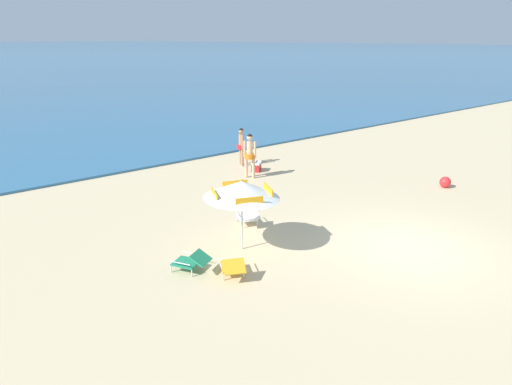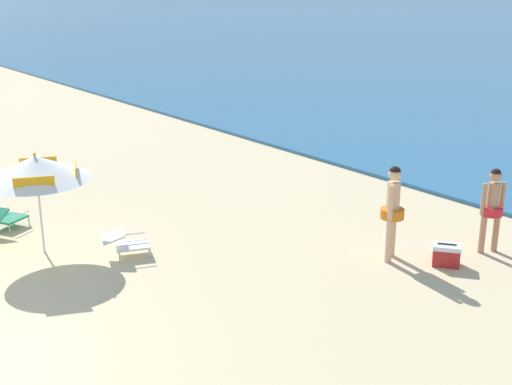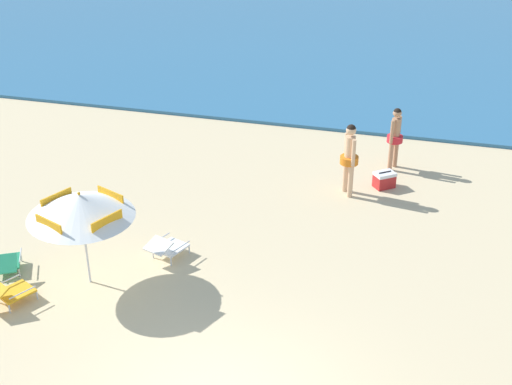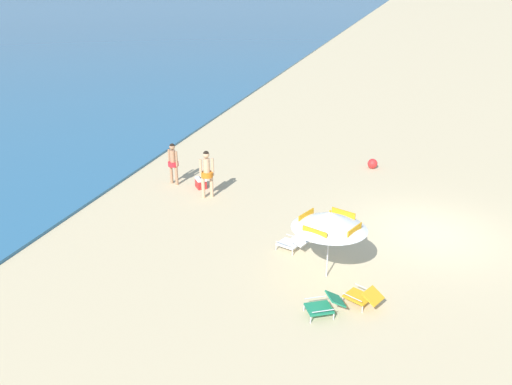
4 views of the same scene
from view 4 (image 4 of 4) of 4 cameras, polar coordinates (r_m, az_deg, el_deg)
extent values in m
plane|color=#D1BA8E|center=(16.91, 19.16, -4.39)|extent=(800.00, 800.00, 0.00)
cylinder|color=silver|center=(13.40, 8.22, -5.95)|extent=(0.04, 0.04, 1.91)
cone|color=white|center=(13.07, 8.40, -3.13)|extent=(2.74, 2.73, 0.50)
cube|color=orange|center=(13.45, 5.74, -2.71)|extent=(0.67, 0.30, 0.25)
cube|color=orange|center=(12.56, 6.70, -4.67)|extent=(0.30, 0.67, 0.25)
cube|color=orange|center=(12.82, 11.14, -4.37)|extent=(0.67, 0.30, 0.25)
cube|color=orange|center=(13.69, 9.91, -2.48)|extent=(0.30, 0.67, 0.25)
sphere|color=orange|center=(12.97, 8.46, -2.11)|extent=(0.06, 0.06, 0.06)
cube|color=#1E7F56|center=(12.29, 7.18, -12.94)|extent=(0.75, 0.78, 0.04)
cube|color=#1E7F56|center=(12.30, 9.03, -11.87)|extent=(0.62, 0.57, 0.24)
cylinder|color=silver|center=(12.08, 6.24, -14.22)|extent=(0.03, 0.03, 0.18)
cylinder|color=silver|center=(12.45, 5.50, -12.93)|extent=(0.03, 0.03, 0.18)
cylinder|color=silver|center=(12.25, 8.84, -13.78)|extent=(0.03, 0.03, 0.18)
cylinder|color=silver|center=(12.62, 8.02, -12.52)|extent=(0.03, 0.03, 0.18)
cylinder|color=silver|center=(12.00, 7.66, -13.22)|extent=(0.28, 0.48, 0.02)
cylinder|color=silver|center=(12.43, 6.76, -11.77)|extent=(0.28, 0.48, 0.02)
cube|color=white|center=(14.97, 3.75, -5.83)|extent=(0.69, 0.74, 0.04)
cube|color=white|center=(14.70, 4.96, -5.45)|extent=(0.61, 0.56, 0.16)
cylinder|color=silver|center=(14.98, 2.31, -6.26)|extent=(0.03, 0.03, 0.18)
cylinder|color=silver|center=(15.34, 3.33, -5.54)|extent=(0.03, 0.03, 0.18)
cylinder|color=silver|center=(14.71, 4.17, -6.88)|extent=(0.03, 0.03, 0.18)
cylinder|color=silver|center=(15.08, 5.16, -6.13)|extent=(0.03, 0.03, 0.18)
cylinder|color=silver|center=(14.71, 3.17, -5.84)|extent=(0.21, 0.52, 0.02)
cylinder|color=silver|center=(15.13, 4.33, -5.02)|extent=(0.21, 0.52, 0.02)
cube|color=gold|center=(12.84, 11.54, -11.53)|extent=(0.74, 0.77, 0.04)
cube|color=gold|center=(12.57, 13.20, -11.40)|extent=(0.61, 0.56, 0.24)
cylinder|color=silver|center=(12.85, 9.81, -11.96)|extent=(0.03, 0.03, 0.18)
cylinder|color=silver|center=(13.20, 11.01, -11.03)|extent=(0.03, 0.03, 0.18)
cylinder|color=silver|center=(12.61, 12.02, -12.88)|extent=(0.03, 0.03, 0.18)
cylinder|color=silver|center=(12.97, 13.17, -11.89)|extent=(0.03, 0.03, 0.18)
cylinder|color=silver|center=(12.57, 10.89, -11.63)|extent=(0.27, 0.49, 0.02)
cylinder|color=silver|center=(12.98, 12.25, -10.55)|extent=(0.27, 0.49, 0.02)
cylinder|color=tan|center=(20.13, -9.61, 2.16)|extent=(0.12, 0.12, 0.82)
cylinder|color=tan|center=(19.93, -9.04, 1.98)|extent=(0.12, 0.12, 0.82)
cylinder|color=red|center=(19.88, -9.40, 3.23)|extent=(0.41, 0.41, 0.17)
cylinder|color=tan|center=(19.80, -9.45, 3.96)|extent=(0.22, 0.22, 0.58)
cylinder|color=tan|center=(19.95, -9.85, 4.03)|extent=(0.09, 0.09, 0.61)
cylinder|color=tan|center=(19.66, -9.03, 3.81)|extent=(0.09, 0.09, 0.61)
sphere|color=tan|center=(19.67, -9.53, 5.16)|extent=(0.22, 0.22, 0.22)
sphere|color=black|center=(19.66, -9.53, 5.24)|extent=(0.20, 0.20, 0.20)
cylinder|color=#D8A87F|center=(18.54, -6.03, 0.67)|extent=(0.13, 0.13, 0.88)
cylinder|color=#D8A87F|center=(18.58, -5.08, 0.76)|extent=(0.13, 0.13, 0.88)
cylinder|color=orange|center=(18.40, -5.61, 2.05)|extent=(0.44, 0.44, 0.18)
cylinder|color=#D8A87F|center=(18.30, -5.64, 2.91)|extent=(0.24, 0.24, 0.63)
cylinder|color=#D8A87F|center=(18.27, -6.33, 2.80)|extent=(0.10, 0.10, 0.66)
cylinder|color=#D8A87F|center=(18.34, -4.96, 2.92)|extent=(0.10, 0.10, 0.66)
sphere|color=#D8A87F|center=(18.15, -5.70, 4.31)|extent=(0.24, 0.24, 0.24)
sphere|color=black|center=(18.14, -5.70, 4.40)|extent=(0.22, 0.22, 0.22)
cube|color=red|center=(19.59, -6.29, 0.99)|extent=(0.59, 0.56, 0.32)
cube|color=white|center=(19.52, -6.32, 1.53)|extent=(0.61, 0.58, 0.08)
cylinder|color=black|center=(19.50, -6.32, 1.69)|extent=(0.28, 0.23, 0.02)
sphere|color=red|center=(22.14, 13.12, 3.22)|extent=(0.42, 0.42, 0.42)
camera|label=1|loc=(9.24, 69.63, -4.43)|focal=32.15mm
camera|label=2|loc=(23.80, 22.60, 15.04)|focal=45.84mm
camera|label=3|loc=(19.76, 44.07, 17.82)|focal=48.25mm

